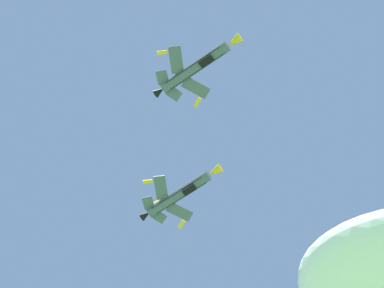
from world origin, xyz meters
TOP-DOWN VIEW (x-y plane):
  - fighter_jet_right_wing at (7.95, 51.00)m, footprint 12.71×12.47m
  - fighter_jet_left_outer at (8.38, 73.58)m, footprint 12.74×12.51m

SIDE VIEW (x-z plane):
  - fighter_jet_right_wing at x=7.95m, z-range 131.62..136.01m
  - fighter_jet_left_outer at x=8.38m, z-range 132.32..136.70m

